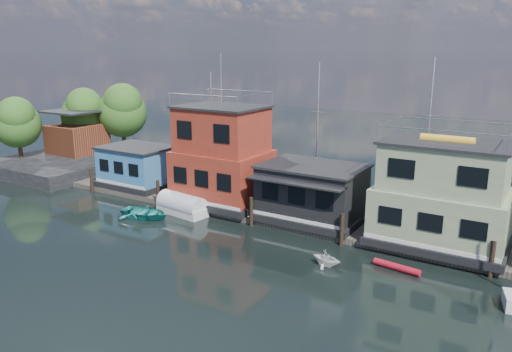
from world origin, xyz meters
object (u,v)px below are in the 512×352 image
Objects in this scene: dinghy_white at (326,258)px; tarp_runabout at (182,206)px; houseboat_dark at (312,192)px; dinghy_teal at (145,213)px; houseboat_red at (222,158)px; houseboat_blue at (138,166)px; houseboat_green at (442,196)px; red_kayak at (397,267)px.

tarp_runabout is at bearing 82.91° from dinghy_white.
dinghy_teal is (-11.44, -5.47, -2.00)m from houseboat_dark.
houseboat_red is 7.45m from dinghy_teal.
houseboat_blue is 8.37m from dinghy_teal.
houseboat_dark is 9.07m from houseboat_green.
houseboat_dark reaches higher than red_kayak.
houseboat_green is at bearing 82.08° from red_kayak.
dinghy_teal is 19.18m from red_kayak.
dinghy_white is at bearing -150.02° from red_kayak.
houseboat_blue is 17.50m from houseboat_dark.
houseboat_blue is at bearing -180.00° from houseboat_red.
red_kayak is at bearing -10.47° from houseboat_blue.
tarp_runabout is 17.41m from red_kayak.
red_kayak is at bearing -105.28° from houseboat_green.
houseboat_green reaches higher than houseboat_blue.
dinghy_teal is (-3.44, -5.49, -3.69)m from houseboat_red.
houseboat_red is at bearing 179.86° from houseboat_dark.
houseboat_red is 16.86m from red_kayak.
houseboat_red is at bearing -39.88° from dinghy_teal.
houseboat_red is 4.23× the size of red_kayak.
houseboat_dark is 1.64× the size of tarp_runabout.
dinghy_white is 0.65× the size of red_kayak.
houseboat_green is 8.59m from dinghy_white.
dinghy_teal is at bearing -42.15° from houseboat_blue.
houseboat_blue is 9.69m from houseboat_red.
houseboat_red is 6.50× the size of dinghy_white.
houseboat_red reaches higher than dinghy_white.
houseboat_green is 21.39m from dinghy_teal.
houseboat_red is 2.64× the size of tarp_runabout.
houseboat_green is 2.11× the size of dinghy_teal.
tarp_runabout is at bearing -161.32° from houseboat_dark.
dinghy_white is (3.96, -6.21, -1.94)m from houseboat_dark.
tarp_runabout is (-1.62, -3.27, -3.45)m from houseboat_red.
dinghy_teal is at bearing -154.44° from houseboat_dark.
tarp_runabout is 2.47× the size of dinghy_white.
houseboat_blue is 0.76× the size of houseboat_green.
houseboat_green is (17.00, 0.00, -0.55)m from houseboat_red.
houseboat_red reaches higher than houseboat_blue.
houseboat_green is (26.50, 0.00, 1.34)m from houseboat_blue.
houseboat_blue is 25.73m from red_kayak.
houseboat_red reaches higher than houseboat_green.
houseboat_blue is 22.41m from dinghy_white.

